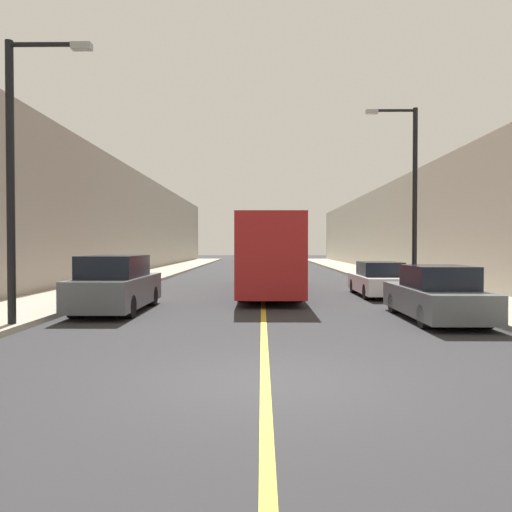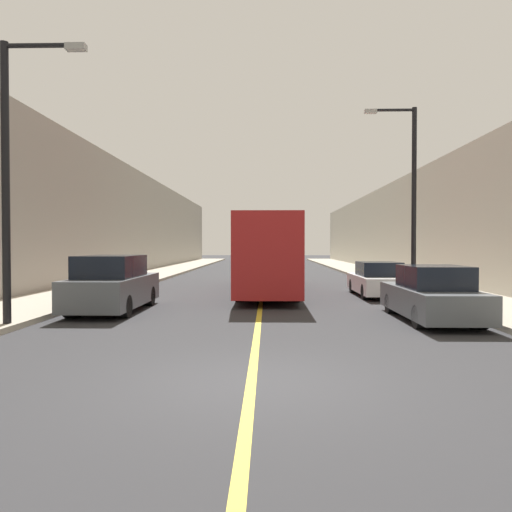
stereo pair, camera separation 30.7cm
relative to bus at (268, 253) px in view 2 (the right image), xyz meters
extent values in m
plane|color=#2D2D30|center=(-0.25, -14.98, -1.76)|extent=(200.00, 200.00, 0.00)
cube|color=#A89E8C|center=(-8.00, 15.02, -1.68)|extent=(3.44, 72.00, 0.16)
cube|color=#A89E8C|center=(7.50, 15.02, -1.68)|extent=(3.44, 72.00, 0.16)
cube|color=gray|center=(-11.72, 15.02, 2.13)|extent=(4.00, 72.00, 7.77)
cube|color=#B7B2A3|center=(11.21, 15.02, 1.65)|extent=(4.00, 72.00, 6.83)
cube|color=gold|center=(-0.25, 15.02, -1.76)|extent=(0.16, 72.00, 0.01)
cube|color=#AD1E1E|center=(0.00, 0.01, 0.03)|extent=(2.43, 12.46, 2.99)
cube|color=black|center=(0.00, -6.19, 0.55)|extent=(2.07, 0.04, 1.35)
cylinder|color=black|center=(-0.95, -3.86, -1.28)|extent=(0.53, 0.97, 0.97)
cylinder|color=black|center=(0.95, -3.86, -1.28)|extent=(0.53, 0.97, 0.97)
cylinder|color=black|center=(-0.95, 3.87, -1.28)|extent=(0.53, 0.97, 0.97)
cylinder|color=black|center=(0.95, 3.87, -1.28)|extent=(0.53, 0.97, 0.97)
cube|color=#51565B|center=(-4.99, -6.64, -1.10)|extent=(1.88, 4.91, 0.92)
cube|color=black|center=(-4.99, -6.88, -0.30)|extent=(1.66, 2.70, 0.69)
cube|color=black|center=(-4.99, -9.06, -0.94)|extent=(1.60, 0.04, 0.41)
cylinder|color=black|center=(-5.72, -8.16, -1.42)|extent=(0.41, 0.68, 0.68)
cylinder|color=black|center=(-4.25, -8.16, -1.42)|extent=(0.41, 0.68, 0.68)
cylinder|color=black|center=(-5.72, -5.11, -1.42)|extent=(0.41, 0.68, 0.68)
cylinder|color=black|center=(-4.25, -5.11, -1.42)|extent=(0.41, 0.68, 0.68)
cube|color=#51565B|center=(4.63, -8.42, -1.20)|extent=(1.79, 4.76, 0.75)
cube|color=black|center=(4.63, -8.66, -0.51)|extent=(1.58, 2.14, 0.63)
cube|color=black|center=(4.63, -10.77, -1.07)|extent=(1.53, 0.04, 0.34)
cylinder|color=black|center=(3.93, -9.89, -1.45)|extent=(0.39, 0.62, 0.62)
cylinder|color=black|center=(5.33, -9.89, -1.45)|extent=(0.39, 0.62, 0.62)
cylinder|color=black|center=(3.93, -6.94, -1.45)|extent=(0.39, 0.62, 0.62)
cylinder|color=black|center=(5.33, -6.94, -1.45)|extent=(0.39, 0.62, 0.62)
cube|color=silver|center=(4.59, -1.71, -1.23)|extent=(1.80, 4.48, 0.68)
cube|color=black|center=(4.59, -1.93, -0.60)|extent=(1.58, 2.02, 0.58)
cube|color=black|center=(4.59, -3.92, -1.11)|extent=(1.53, 0.04, 0.31)
cylinder|color=black|center=(3.89, -3.10, -1.45)|extent=(0.40, 0.62, 0.62)
cylinder|color=black|center=(5.29, -3.10, -1.45)|extent=(0.40, 0.62, 0.62)
cylinder|color=black|center=(3.89, -0.32, -1.45)|extent=(0.40, 0.62, 0.62)
cylinder|color=black|center=(5.29, -0.32, -1.45)|extent=(0.40, 0.62, 0.62)
cylinder|color=black|center=(-6.59, -10.20, 1.93)|extent=(0.20, 0.20, 7.06)
cylinder|color=black|center=(-5.68, -10.20, 5.36)|extent=(1.81, 0.12, 0.12)
cube|color=#999993|center=(-4.78, -10.20, 5.31)|extent=(0.50, 0.24, 0.16)
cylinder|color=black|center=(6.08, -1.72, 2.24)|extent=(0.20, 0.20, 7.68)
cylinder|color=black|center=(5.17, -1.72, 5.98)|extent=(1.81, 0.12, 0.12)
cube|color=#999993|center=(4.27, -1.72, 5.93)|extent=(0.50, 0.24, 0.16)
camera|label=1|loc=(-0.31, -22.61, 0.37)|focal=35.00mm
camera|label=2|loc=(0.00, -22.60, 0.37)|focal=35.00mm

